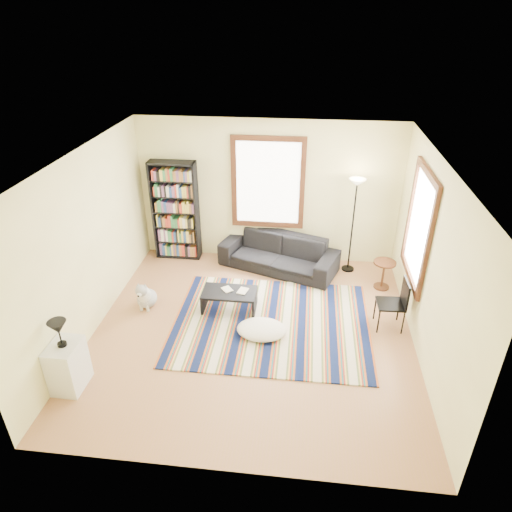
# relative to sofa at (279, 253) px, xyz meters

# --- Properties ---
(floor) EXTENTS (5.00, 5.00, 0.10)m
(floor) POSITION_rel_sofa_xyz_m (-0.26, -2.05, -0.38)
(floor) COLOR #9D6748
(floor) RESTS_ON ground
(ceiling) EXTENTS (5.00, 5.00, 0.10)m
(ceiling) POSITION_rel_sofa_xyz_m (-0.26, -2.05, 2.52)
(ceiling) COLOR white
(ceiling) RESTS_ON floor
(wall_back) EXTENTS (5.00, 0.10, 2.80)m
(wall_back) POSITION_rel_sofa_xyz_m (-0.26, 0.50, 1.07)
(wall_back) COLOR #FFF8AB
(wall_back) RESTS_ON floor
(wall_front) EXTENTS (5.00, 0.10, 2.80)m
(wall_front) POSITION_rel_sofa_xyz_m (-0.26, -4.60, 1.07)
(wall_front) COLOR #FFF8AB
(wall_front) RESTS_ON floor
(wall_left) EXTENTS (0.10, 5.00, 2.80)m
(wall_left) POSITION_rel_sofa_xyz_m (-2.81, -2.05, 1.07)
(wall_left) COLOR #FFF8AB
(wall_left) RESTS_ON floor
(wall_right) EXTENTS (0.10, 5.00, 2.80)m
(wall_right) POSITION_rel_sofa_xyz_m (2.29, -2.05, 1.07)
(wall_right) COLOR #FFF8AB
(wall_right) RESTS_ON floor
(window_back) EXTENTS (1.20, 0.06, 1.60)m
(window_back) POSITION_rel_sofa_xyz_m (-0.26, 0.42, 1.27)
(window_back) COLOR white
(window_back) RESTS_ON wall_back
(window_right) EXTENTS (0.06, 1.20, 1.60)m
(window_right) POSITION_rel_sofa_xyz_m (2.21, -1.25, 1.27)
(window_right) COLOR white
(window_right) RESTS_ON wall_right
(rug) EXTENTS (3.17, 2.54, 0.02)m
(rug) POSITION_rel_sofa_xyz_m (0.02, -1.80, -0.32)
(rug) COLOR #0C153C
(rug) RESTS_ON floor
(sofa) EXTENTS (2.42, 1.58, 0.66)m
(sofa) POSITION_rel_sofa_xyz_m (0.00, 0.00, 0.00)
(sofa) COLOR black
(sofa) RESTS_ON floor
(bookshelf) EXTENTS (0.90, 0.30, 2.00)m
(bookshelf) POSITION_rel_sofa_xyz_m (-2.07, 0.27, 0.67)
(bookshelf) COLOR black
(bookshelf) RESTS_ON floor
(coffee_table) EXTENTS (1.02, 0.82, 0.36)m
(coffee_table) POSITION_rel_sofa_xyz_m (-0.72, -1.49, -0.15)
(coffee_table) COLOR black
(coffee_table) RESTS_ON floor
(book_a) EXTENTS (0.24, 0.23, 0.02)m
(book_a) POSITION_rel_sofa_xyz_m (-0.82, -1.49, 0.04)
(book_a) COLOR beige
(book_a) RESTS_ON coffee_table
(book_b) EXTENTS (0.20, 0.24, 0.02)m
(book_b) POSITION_rel_sofa_xyz_m (-0.57, -1.44, 0.04)
(book_b) COLOR beige
(book_b) RESTS_ON coffee_table
(floor_cushion) EXTENTS (0.94, 0.82, 0.20)m
(floor_cushion) POSITION_rel_sofa_xyz_m (-0.11, -2.11, -0.23)
(floor_cushion) COLOR silver
(floor_cushion) RESTS_ON floor
(floor_lamp) EXTENTS (0.37, 0.37, 1.86)m
(floor_lamp) POSITION_rel_sofa_xyz_m (1.36, 0.10, 0.60)
(floor_lamp) COLOR black
(floor_lamp) RESTS_ON floor
(side_table) EXTENTS (0.50, 0.50, 0.54)m
(side_table) POSITION_rel_sofa_xyz_m (1.94, -0.49, -0.06)
(side_table) COLOR #421F10
(side_table) RESTS_ON floor
(folding_chair) EXTENTS (0.44, 0.42, 0.86)m
(folding_chair) POSITION_rel_sofa_xyz_m (1.89, -1.66, 0.10)
(folding_chair) COLOR black
(folding_chair) RESTS_ON floor
(white_cabinet) EXTENTS (0.39, 0.51, 0.70)m
(white_cabinet) POSITION_rel_sofa_xyz_m (-2.56, -3.50, 0.02)
(white_cabinet) COLOR silver
(white_cabinet) RESTS_ON floor
(table_lamp) EXTENTS (0.31, 0.31, 0.38)m
(table_lamp) POSITION_rel_sofa_xyz_m (-2.56, -3.50, 0.56)
(table_lamp) COLOR black
(table_lamp) RESTS_ON white_cabinet
(dog) EXTENTS (0.39, 0.53, 0.52)m
(dog) POSITION_rel_sofa_xyz_m (-2.14, -1.55, -0.07)
(dog) COLOR silver
(dog) RESTS_ON floor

